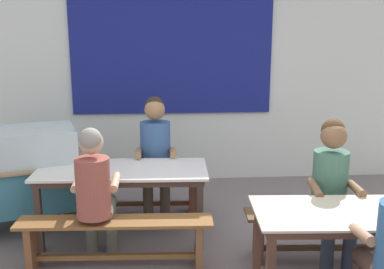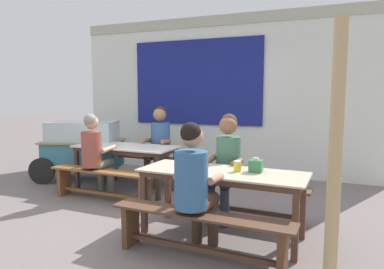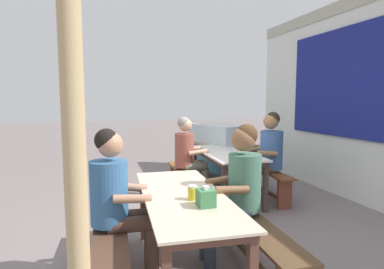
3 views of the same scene
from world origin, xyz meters
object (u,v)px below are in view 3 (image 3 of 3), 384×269
at_px(bench_near_back, 250,234).
at_px(person_near_front, 118,195).
at_px(bench_far_back, 262,177).
at_px(tissue_box, 206,198).
at_px(food_cart, 219,148).
at_px(person_right_near_table, 237,184).
at_px(person_center_facing, 268,150).
at_px(person_left_back_turned, 189,152).
at_px(condiment_jar, 192,193).
at_px(dining_table_near, 183,203).
at_px(wooden_support_post, 77,208).
at_px(bench_far_front, 187,181).
at_px(dining_table_far, 226,157).
at_px(bench_near_front, 110,249).

bearing_deg(bench_near_back, person_near_front, -96.93).
relative_size(bench_far_back, tissue_box, 10.79).
bearing_deg(food_cart, person_right_near_table, -17.91).
xyz_separation_m(person_center_facing, person_right_near_table, (1.54, -1.19, -0.02)).
distance_m(person_left_back_turned, condiment_jar, 2.41).
distance_m(dining_table_near, person_right_near_table, 0.57).
relative_size(person_left_back_turned, person_center_facing, 0.94).
height_order(person_right_near_table, wooden_support_post, wooden_support_post).
xyz_separation_m(person_center_facing, tissue_box, (2.00, -1.66, 0.02)).
height_order(person_left_back_turned, tissue_box, person_left_back_turned).
height_order(bench_far_front, wooden_support_post, wooden_support_post).
bearing_deg(dining_table_far, person_center_facing, 59.62).
distance_m(bench_far_back, person_left_back_turned, 1.25).
relative_size(food_cart, tissue_box, 11.93).
relative_size(person_near_front, condiment_jar, 11.22).
bearing_deg(wooden_support_post, person_right_near_table, 132.18).
height_order(person_left_back_turned, condiment_jar, person_left_back_turned).
distance_m(bench_near_back, person_right_near_table, 0.46).
distance_m(person_right_near_table, tissue_box, 0.66).
xyz_separation_m(tissue_box, wooden_support_post, (0.75, -0.87, 0.25)).
xyz_separation_m(dining_table_far, bench_far_front, (-0.02, -0.61, -0.34)).
xyz_separation_m(bench_far_front, bench_near_front, (1.96, -1.20, -0.01)).
distance_m(person_near_front, person_right_near_table, 1.09).
distance_m(dining_table_near, food_cart, 3.44).
height_order(dining_table_near, person_center_facing, person_center_facing).
bearing_deg(tissue_box, bench_far_back, 143.08).
xyz_separation_m(food_cart, person_left_back_turned, (0.93, -0.85, 0.10)).
xyz_separation_m(bench_near_back, tissue_box, (0.32, -0.53, 0.48)).
relative_size(dining_table_near, bench_near_back, 1.04).
relative_size(bench_far_front, tissue_box, 11.07).
relative_size(dining_table_far, dining_table_near, 0.93).
distance_m(dining_table_far, person_left_back_turned, 0.58).
height_order(food_cart, condiment_jar, food_cart).
xyz_separation_m(bench_near_back, person_center_facing, (-1.68, 1.13, 0.46)).
bearing_deg(tissue_box, bench_near_front, -118.54).
height_order(dining_table_far, dining_table_near, same).
distance_m(food_cart, tissue_box, 3.73).
bearing_deg(wooden_support_post, dining_table_near, 144.46).
xyz_separation_m(bench_far_back, person_center_facing, (0.30, -0.07, 0.47)).
bearing_deg(wooden_support_post, bench_near_front, 171.36).
bearing_deg(dining_table_near, bench_far_back, 137.15).
distance_m(dining_table_far, bench_far_back, 0.71).
relative_size(food_cart, person_right_near_table, 1.40).
xyz_separation_m(person_right_near_table, condiment_jar, (0.27, -0.52, 0.03)).
distance_m(bench_far_front, food_cart, 1.47).
bearing_deg(person_left_back_turned, bench_far_back, 79.63).
bearing_deg(bench_far_front, wooden_support_post, -23.86).
bearing_deg(tissue_box, wooden_support_post, -49.12).
distance_m(person_center_facing, condiment_jar, 2.50).
distance_m(bench_far_front, wooden_support_post, 3.46).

